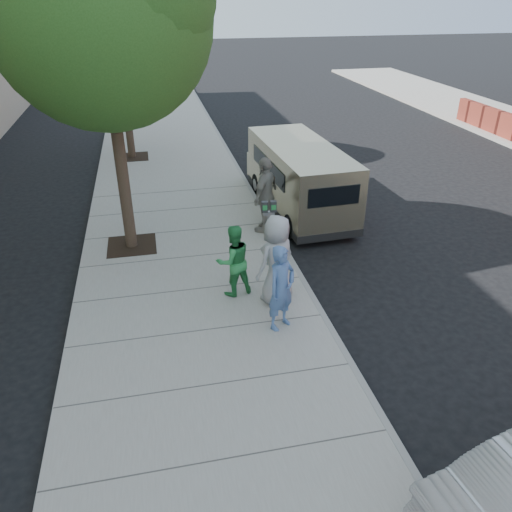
% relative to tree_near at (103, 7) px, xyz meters
% --- Properties ---
extents(ground, '(120.00, 120.00, 0.00)m').
position_rel_tree_near_xyz_m(ground, '(2.25, -2.40, -5.55)').
color(ground, black).
rests_on(ground, ground).
extents(sidewalk, '(5.00, 60.00, 0.15)m').
position_rel_tree_near_xyz_m(sidewalk, '(1.25, -2.40, -5.47)').
color(sidewalk, gray).
rests_on(sidewalk, ground).
extents(curb_face, '(0.12, 60.00, 0.16)m').
position_rel_tree_near_xyz_m(curb_face, '(3.69, -2.40, -5.47)').
color(curb_face, gray).
rests_on(curb_face, ground).
extents(tree_near, '(4.62, 4.60, 7.53)m').
position_rel_tree_near_xyz_m(tree_near, '(0.00, 0.00, 0.00)').
color(tree_near, black).
rests_on(tree_near, sidewalk).
extents(tree_far, '(3.92, 3.80, 6.49)m').
position_rel_tree_near_xyz_m(tree_far, '(-0.00, 7.60, -0.66)').
color(tree_far, black).
rests_on(tree_far, sidewalk).
extents(parking_meter, '(0.34, 0.15, 1.60)m').
position_rel_tree_near_xyz_m(parking_meter, '(3.09, -1.70, -4.24)').
color(parking_meter, gray).
rests_on(parking_meter, sidewalk).
extents(van, '(2.06, 5.43, 1.98)m').
position_rel_tree_near_xyz_m(van, '(4.79, 1.65, -4.50)').
color(van, '#C0B18A').
rests_on(van, ground).
extents(person_officer, '(0.74, 0.68, 1.71)m').
position_rel_tree_near_xyz_m(person_officer, '(2.76, -4.07, -4.54)').
color(person_officer, '#4D6CA4').
rests_on(person_officer, sidewalk).
extents(person_green_shirt, '(0.88, 0.76, 1.57)m').
position_rel_tree_near_xyz_m(person_green_shirt, '(2.10, -2.73, -4.61)').
color(person_green_shirt, green).
rests_on(person_green_shirt, sidewalk).
extents(person_gray_shirt, '(1.10, 0.99, 1.88)m').
position_rel_tree_near_xyz_m(person_gray_shirt, '(2.90, -3.16, -4.45)').
color(person_gray_shirt, '#A4A4A6').
rests_on(person_gray_shirt, sidewalk).
extents(person_striped_polo, '(1.12, 1.23, 2.01)m').
position_rel_tree_near_xyz_m(person_striped_polo, '(3.45, 0.16, -4.39)').
color(person_striped_polo, gray).
rests_on(person_striped_polo, sidewalk).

